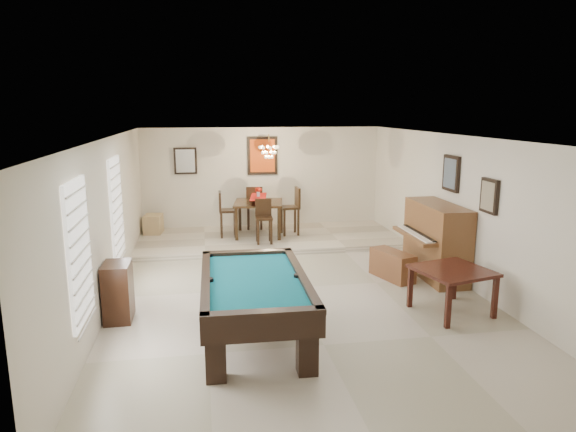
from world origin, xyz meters
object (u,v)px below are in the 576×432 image
object	(u,v)px
corner_bench	(153,224)
dining_chair_west	(228,214)
dining_chair_east	(290,211)
chandelier	(269,147)
pool_table	(255,309)
dining_table	(259,216)
flower_vase	(258,192)
square_table	(451,291)
dining_chair_north	(255,207)
upright_piano	(428,241)
dining_chair_south	(264,222)
piano_bench	(392,265)
apothecary_chest	(118,292)

from	to	relation	value
corner_bench	dining_chair_west	bearing A→B (deg)	-19.45
dining_chair_east	chandelier	world-z (taller)	chandelier
pool_table	dining_table	distance (m)	5.35
pool_table	dining_table	size ratio (longest dim) A/B	2.29
dining_table	flower_vase	distance (m)	0.57
square_table	corner_bench	world-z (taller)	square_table
square_table	dining_chair_north	distance (m)	6.11
square_table	dining_chair_west	distance (m)	5.79
square_table	chandelier	xyz separation A→B (m)	(-2.17, 4.69, 1.85)
upright_piano	corner_bench	world-z (taller)	upright_piano
flower_vase	dining_chair_south	xyz separation A→B (m)	(0.04, -0.74, -0.54)
pool_table	dining_chair_north	world-z (taller)	dining_chair_north
square_table	chandelier	distance (m)	5.49
dining_chair_west	dining_chair_east	size ratio (longest dim) A/B	0.94
piano_bench	chandelier	world-z (taller)	chandelier
pool_table	piano_bench	size ratio (longest dim) A/B	2.76
pool_table	flower_vase	xyz separation A→B (m)	(0.65, 5.31, 0.73)
dining_chair_west	corner_bench	xyz separation A→B (m)	(-1.75, 0.62, -0.31)
dining_table	chandelier	distance (m)	1.65
pool_table	dining_chair_north	distance (m)	6.06
dining_table	pool_table	bearing A→B (deg)	-96.96
dining_table	dining_chair_north	world-z (taller)	dining_chair_north
dining_chair_north	dining_chair_east	xyz separation A→B (m)	(0.76, -0.76, 0.03)
upright_piano	apothecary_chest	bearing A→B (deg)	-168.41
flower_vase	corner_bench	distance (m)	2.67
pool_table	dining_chair_west	size ratio (longest dim) A/B	2.39
apothecary_chest	dining_chair_west	distance (m)	4.69
square_table	dining_chair_east	bearing A→B (deg)	108.94
upright_piano	flower_vase	xyz separation A→B (m)	(-2.75, 3.23, 0.47)
pool_table	dining_chair_south	distance (m)	4.62
pool_table	upright_piano	world-z (taller)	upright_piano
flower_vase	dining_chair_south	distance (m)	0.92
square_table	dining_table	distance (m)	5.44
upright_piano	chandelier	xyz separation A→B (m)	(-2.52, 3.04, 1.52)
chandelier	corner_bench	bearing A→B (deg)	163.46
piano_bench	dining_table	bearing A→B (deg)	123.10
square_table	apothecary_chest	size ratio (longest dim) A/B	1.16
chandelier	apothecary_chest	bearing A→B (deg)	-123.97
dining_chair_west	chandelier	xyz separation A→B (m)	(0.95, -0.18, 1.55)
dining_chair_south	chandelier	xyz separation A→B (m)	(0.19, 0.55, 1.59)
flower_vase	chandelier	distance (m)	1.09
dining_chair_west	dining_chair_east	distance (m)	1.45
dining_chair_east	dining_table	bearing A→B (deg)	-96.58
piano_bench	dining_chair_west	world-z (taller)	dining_chair_west
piano_bench	dining_chair_north	size ratio (longest dim) A/B	0.86
piano_bench	dining_table	world-z (taller)	dining_table
apothecary_chest	flower_vase	bearing A→B (deg)	59.46
dining_chair_south	upright_piano	bearing A→B (deg)	-40.74
flower_vase	dining_chair_west	world-z (taller)	flower_vase
dining_chair_north	dining_chair_west	xyz separation A→B (m)	(-0.70, -0.73, -0.00)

